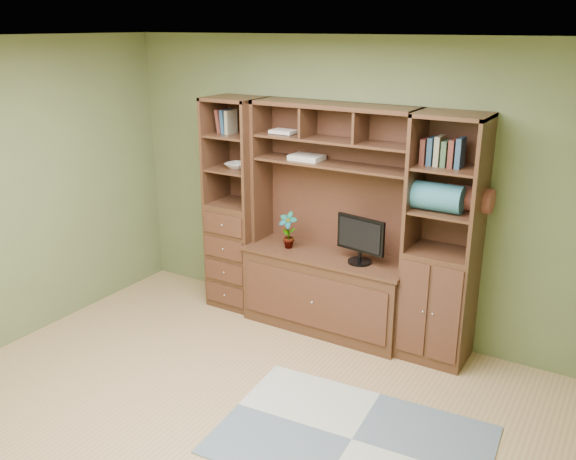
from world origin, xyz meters
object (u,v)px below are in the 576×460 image
Objects in this scene: left_tower at (237,205)px; center_hutch at (327,223)px; monitor at (361,232)px; right_tower at (443,242)px.

center_hutch is at bearing -2.29° from left_tower.
monitor is at bearing -5.85° from center_hutch.
center_hutch is at bearing -176.04° from monitor.
monitor is at bearing -3.20° from left_tower.
center_hutch is 1.00× the size of right_tower.
center_hutch and right_tower have the same top height.
center_hutch reaches higher than monitor.
center_hutch is at bearing -177.77° from right_tower.
monitor is at bearing -173.74° from right_tower.
left_tower is 1.00× the size of right_tower.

